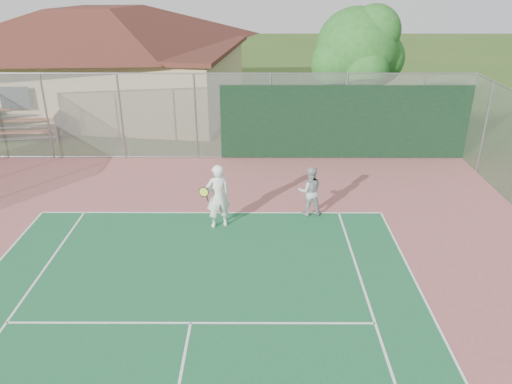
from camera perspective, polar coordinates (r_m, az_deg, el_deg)
back_fence at (r=20.29m, az=1.94°, el=8.30°), size 20.08×0.11×3.53m
clubhouse at (r=28.59m, az=-17.30°, el=15.23°), size 16.13×11.90×6.44m
bleachers at (r=25.73m, az=-24.77°, el=7.18°), size 3.46×2.26×1.22m
tree at (r=23.05m, az=11.63°, el=15.40°), size 4.23×4.01×5.90m
player_white_front at (r=14.92m, az=-4.38°, el=-0.54°), size 0.98×0.73×2.00m
player_grey_back at (r=15.80m, az=6.17°, el=0.05°), size 0.83×0.67×1.61m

